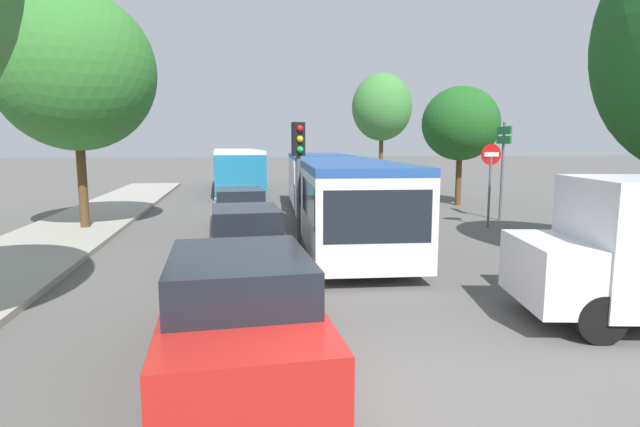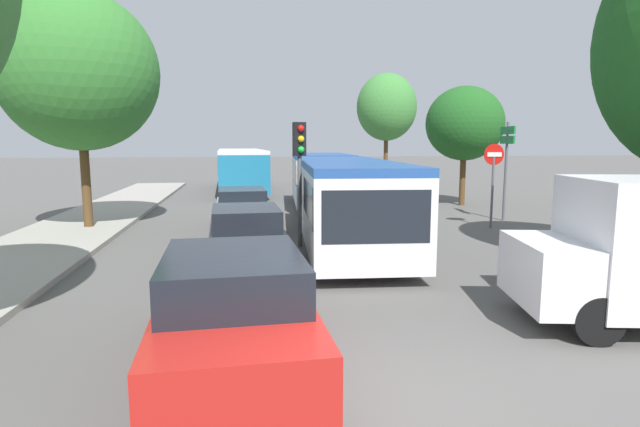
{
  "view_description": "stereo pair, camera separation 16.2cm",
  "coord_description": "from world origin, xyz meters",
  "px_view_note": "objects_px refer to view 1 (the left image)",
  "views": [
    {
      "loc": [
        -1.79,
        -5.03,
        2.84
      ],
      "look_at": [
        0.2,
        6.41,
        1.2
      ],
      "focal_mm": 28.0,
      "sensor_mm": 36.0,
      "label": 1
    },
    {
      "loc": [
        -1.63,
        -5.06,
        2.84
      ],
      "look_at": [
        0.2,
        6.41,
        1.2
      ],
      "focal_mm": 28.0,
      "sensor_mm": 36.0,
      "label": 2
    }
  ],
  "objects_px": {
    "articulated_bus": "(331,186)",
    "city_bus_rear": "(236,167)",
    "queued_car_black": "(246,235)",
    "traffic_light": "(299,156)",
    "no_entry_sign": "(490,172)",
    "queued_car_red": "(240,309)",
    "direction_sign_post": "(503,151)",
    "queued_car_silver": "(240,208)",
    "tree_right_mid": "(461,124)",
    "tree_right_far": "(382,109)",
    "tree_left_mid": "(75,71)"
  },
  "relations": [
    {
      "from": "articulated_bus",
      "to": "city_bus_rear",
      "type": "distance_m",
      "value": 13.79
    },
    {
      "from": "articulated_bus",
      "to": "queued_car_black",
      "type": "distance_m",
      "value": 6.1
    },
    {
      "from": "traffic_light",
      "to": "no_entry_sign",
      "type": "relative_size",
      "value": 1.21
    },
    {
      "from": "articulated_bus",
      "to": "queued_car_red",
      "type": "height_order",
      "value": "articulated_bus"
    },
    {
      "from": "queued_car_red",
      "to": "traffic_light",
      "type": "distance_m",
      "value": 7.7
    },
    {
      "from": "direction_sign_post",
      "to": "queued_car_black",
      "type": "bearing_deg",
      "value": 39.12
    },
    {
      "from": "articulated_bus",
      "to": "direction_sign_post",
      "type": "relative_size",
      "value": 4.47
    },
    {
      "from": "queued_car_red",
      "to": "no_entry_sign",
      "type": "relative_size",
      "value": 1.54
    },
    {
      "from": "queued_car_silver",
      "to": "traffic_light",
      "type": "distance_m",
      "value": 4.03
    },
    {
      "from": "queued_car_silver",
      "to": "queued_car_red",
      "type": "bearing_deg",
      "value": 177.1
    },
    {
      "from": "queued_car_black",
      "to": "tree_right_mid",
      "type": "relative_size",
      "value": 0.74
    },
    {
      "from": "queued_car_black",
      "to": "traffic_light",
      "type": "distance_m",
      "value": 2.95
    },
    {
      "from": "articulated_bus",
      "to": "tree_right_far",
      "type": "height_order",
      "value": "tree_right_far"
    },
    {
      "from": "no_entry_sign",
      "to": "tree_right_far",
      "type": "height_order",
      "value": "tree_right_far"
    },
    {
      "from": "city_bus_rear",
      "to": "no_entry_sign",
      "type": "xyz_separation_m",
      "value": [
        8.28,
        -14.9,
        0.45
      ]
    },
    {
      "from": "traffic_light",
      "to": "tree_left_mid",
      "type": "distance_m",
      "value": 7.9
    },
    {
      "from": "tree_right_far",
      "to": "articulated_bus",
      "type": "bearing_deg",
      "value": -112.33
    },
    {
      "from": "articulated_bus",
      "to": "queued_car_black",
      "type": "bearing_deg",
      "value": -25.8
    },
    {
      "from": "city_bus_rear",
      "to": "traffic_light",
      "type": "distance_m",
      "value": 16.99
    },
    {
      "from": "traffic_light",
      "to": "direction_sign_post",
      "type": "relative_size",
      "value": 0.94
    },
    {
      "from": "tree_left_mid",
      "to": "tree_right_mid",
      "type": "distance_m",
      "value": 15.74
    },
    {
      "from": "queued_car_silver",
      "to": "no_entry_sign",
      "type": "relative_size",
      "value": 1.4
    },
    {
      "from": "articulated_bus",
      "to": "city_bus_rear",
      "type": "bearing_deg",
      "value": -162.41
    },
    {
      "from": "tree_right_mid",
      "to": "queued_car_red",
      "type": "bearing_deg",
      "value": -123.53
    },
    {
      "from": "traffic_light",
      "to": "tree_right_mid",
      "type": "distance_m",
      "value": 11.78
    },
    {
      "from": "no_entry_sign",
      "to": "tree_right_mid",
      "type": "bearing_deg",
      "value": 163.82
    },
    {
      "from": "traffic_light",
      "to": "direction_sign_post",
      "type": "height_order",
      "value": "direction_sign_post"
    },
    {
      "from": "direction_sign_post",
      "to": "tree_right_mid",
      "type": "distance_m",
      "value": 4.79
    },
    {
      "from": "articulated_bus",
      "to": "no_entry_sign",
      "type": "bearing_deg",
      "value": 78.55
    },
    {
      "from": "city_bus_rear",
      "to": "tree_right_mid",
      "type": "bearing_deg",
      "value": -132.85
    },
    {
      "from": "traffic_light",
      "to": "no_entry_sign",
      "type": "xyz_separation_m",
      "value": [
        6.72,
        1.99,
        -0.62
      ]
    },
    {
      "from": "queued_car_silver",
      "to": "direction_sign_post",
      "type": "xyz_separation_m",
      "value": [
        9.56,
        0.23,
        1.87
      ]
    },
    {
      "from": "articulated_bus",
      "to": "queued_car_silver",
      "type": "relative_size",
      "value": 4.09
    },
    {
      "from": "queued_car_red",
      "to": "queued_car_silver",
      "type": "xyz_separation_m",
      "value": [
        0.14,
        10.54,
        -0.07
      ]
    },
    {
      "from": "articulated_bus",
      "to": "direction_sign_post",
      "type": "bearing_deg",
      "value": 94.52
    },
    {
      "from": "traffic_light",
      "to": "queued_car_silver",
      "type": "bearing_deg",
      "value": -165.1
    },
    {
      "from": "articulated_bus",
      "to": "traffic_light",
      "type": "relative_size",
      "value": 4.73
    },
    {
      "from": "queued_car_black",
      "to": "no_entry_sign",
      "type": "height_order",
      "value": "no_entry_sign"
    },
    {
      "from": "articulated_bus",
      "to": "direction_sign_post",
      "type": "distance_m",
      "value": 6.54
    },
    {
      "from": "city_bus_rear",
      "to": "no_entry_sign",
      "type": "bearing_deg",
      "value": -152.57
    },
    {
      "from": "tree_right_mid",
      "to": "queued_car_black",
      "type": "bearing_deg",
      "value": -135.34
    },
    {
      "from": "direction_sign_post",
      "to": "tree_left_mid",
      "type": "height_order",
      "value": "tree_left_mid"
    },
    {
      "from": "queued_car_black",
      "to": "tree_right_mid",
      "type": "xyz_separation_m",
      "value": [
        9.98,
        9.86,
        3.03
      ]
    },
    {
      "from": "direction_sign_post",
      "to": "tree_right_far",
      "type": "xyz_separation_m",
      "value": [
        0.3,
        16.38,
        2.59
      ]
    },
    {
      "from": "queued_car_red",
      "to": "direction_sign_post",
      "type": "bearing_deg",
      "value": -44.15
    },
    {
      "from": "queued_car_red",
      "to": "queued_car_black",
      "type": "relative_size",
      "value": 1.1
    },
    {
      "from": "queued_car_silver",
      "to": "tree_right_mid",
      "type": "bearing_deg",
      "value": -66.37
    },
    {
      "from": "queued_car_red",
      "to": "tree_right_far",
      "type": "height_order",
      "value": "tree_right_far"
    },
    {
      "from": "traffic_light",
      "to": "tree_right_mid",
      "type": "bearing_deg",
      "value": 122.69
    },
    {
      "from": "direction_sign_post",
      "to": "tree_right_mid",
      "type": "xyz_separation_m",
      "value": [
        0.49,
        4.62,
        1.16
      ]
    }
  ]
}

